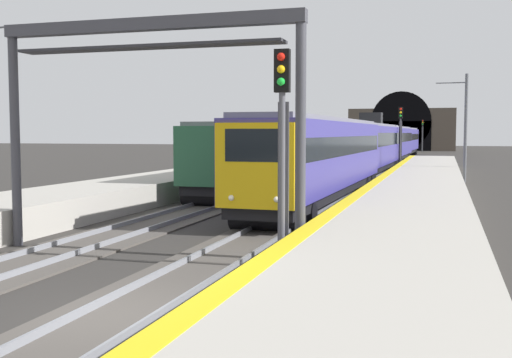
# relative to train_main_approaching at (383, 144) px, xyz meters

# --- Properties ---
(ground_plane) EXTENTS (320.00, 320.00, 0.00)m
(ground_plane) POSITION_rel_train_main_approaching_xyz_m (-50.68, -0.00, -2.37)
(ground_plane) COLOR #302D2B
(platform_right) EXTENTS (112.00, 4.38, 1.08)m
(platform_right) POSITION_rel_train_main_approaching_xyz_m (-50.68, -4.44, -1.83)
(platform_right) COLOR #ADA89E
(platform_right) RESTS_ON ground_plane
(platform_right_edge_strip) EXTENTS (112.00, 0.50, 0.01)m
(platform_right_edge_strip) POSITION_rel_train_main_approaching_xyz_m (-50.68, -2.50, -1.28)
(platform_right_edge_strip) COLOR yellow
(platform_right_edge_strip) RESTS_ON platform_right
(track_main_line) EXTENTS (160.00, 2.86, 0.21)m
(track_main_line) POSITION_rel_train_main_approaching_xyz_m (-50.68, -0.00, -2.33)
(track_main_line) COLOR #4C4742
(track_main_line) RESTS_ON ground_plane
(train_main_approaching) EXTENTS (83.26, 3.34, 5.03)m
(train_main_approaching) POSITION_rel_train_main_approaching_xyz_m (0.00, 0.00, 0.00)
(train_main_approaching) COLOR navy
(train_main_approaching) RESTS_ON ground_plane
(train_adjacent_platform) EXTENTS (41.80, 2.92, 4.85)m
(train_adjacent_platform) POSITION_rel_train_main_approaching_xyz_m (-13.88, 4.74, -0.10)
(train_adjacent_platform) COLOR #235638
(train_adjacent_platform) RESTS_ON ground_plane
(railway_signal_near) EXTENTS (0.39, 0.38, 5.48)m
(railway_signal_near) POSITION_rel_train_main_approaching_xyz_m (-45.92, -1.83, 0.94)
(railway_signal_near) COLOR #4C4C54
(railway_signal_near) RESTS_ON ground_plane
(railway_signal_mid) EXTENTS (0.39, 0.38, 5.75)m
(railway_signal_mid) POSITION_rel_train_main_approaching_xyz_m (-3.28, -1.83, 1.08)
(railway_signal_mid) COLOR #38383D
(railway_signal_mid) RESTS_ON ground_plane
(railway_signal_far) EXTENTS (0.39, 0.38, 5.75)m
(railway_signal_far) POSITION_rel_train_main_approaching_xyz_m (54.27, -1.83, 1.08)
(railway_signal_far) COLOR #38383D
(railway_signal_far) RESTS_ON ground_plane
(overhead_signal_gantry) EXTENTS (0.70, 9.13, 6.64)m
(overhead_signal_gantry) POSITION_rel_train_main_approaching_xyz_m (-44.87, 2.37, 2.72)
(overhead_signal_gantry) COLOR #3F3F47
(overhead_signal_gantry) RESTS_ON ground_plane
(tunnel_portal) EXTENTS (2.25, 20.00, 11.23)m
(tunnel_portal) POSITION_rel_train_main_approaching_xyz_m (61.58, 2.37, 1.69)
(tunnel_portal) COLOR #51473D
(tunnel_portal) RESTS_ON ground_plane
(catenary_mast_far) EXTENTS (0.22, 2.15, 7.48)m
(catenary_mast_far) POSITION_rel_train_main_approaching_xyz_m (-15.39, -6.99, 1.48)
(catenary_mast_far) COLOR #595B60
(catenary_mast_far) RESTS_ON ground_plane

